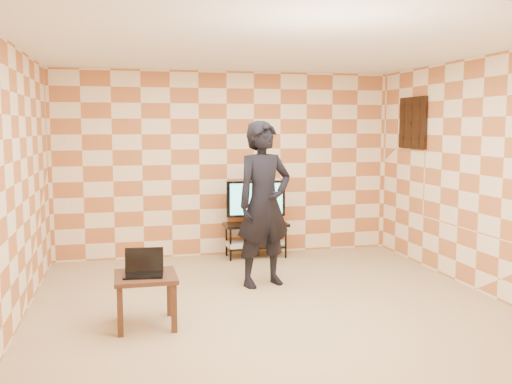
# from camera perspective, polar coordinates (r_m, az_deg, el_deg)

# --- Properties ---
(floor) EXTENTS (5.00, 5.00, 0.00)m
(floor) POSITION_cam_1_polar(r_m,az_deg,el_deg) (6.25, 1.27, -11.16)
(floor) COLOR tan
(floor) RESTS_ON ground
(wall_back) EXTENTS (5.00, 0.02, 2.70)m
(wall_back) POSITION_cam_1_polar(r_m,az_deg,el_deg) (8.41, -2.93, 2.81)
(wall_back) COLOR beige
(wall_back) RESTS_ON ground
(wall_front) EXTENTS (5.00, 0.02, 2.70)m
(wall_front) POSITION_cam_1_polar(r_m,az_deg,el_deg) (3.62, 11.14, -2.36)
(wall_front) COLOR beige
(wall_front) RESTS_ON ground
(wall_left) EXTENTS (0.02, 5.00, 2.70)m
(wall_left) POSITION_cam_1_polar(r_m,az_deg,el_deg) (5.88, -23.03, 0.65)
(wall_left) COLOR beige
(wall_left) RESTS_ON ground
(wall_right) EXTENTS (0.02, 5.00, 2.70)m
(wall_right) POSITION_cam_1_polar(r_m,az_deg,el_deg) (7.02, 21.48, 1.60)
(wall_right) COLOR beige
(wall_right) RESTS_ON ground
(ceiling) EXTENTS (5.00, 5.00, 0.02)m
(ceiling) POSITION_cam_1_polar(r_m,az_deg,el_deg) (6.00, 1.33, 14.20)
(ceiling) COLOR white
(ceiling) RESTS_ON wall_back
(wall_art) EXTENTS (0.04, 0.72, 0.72)m
(wall_art) POSITION_cam_1_polar(r_m,az_deg,el_deg) (8.31, 15.40, 6.67)
(wall_art) COLOR black
(wall_art) RESTS_ON wall_right
(tv_stand) EXTENTS (0.92, 0.42, 0.50)m
(tv_stand) POSITION_cam_1_polar(r_m,az_deg,el_deg) (8.32, -0.01, -4.07)
(tv_stand) COLOR black
(tv_stand) RESTS_ON floor
(tv) EXTENTS (0.86, 0.18, 0.62)m
(tv) POSITION_cam_1_polar(r_m,az_deg,el_deg) (8.25, -0.01, -0.79)
(tv) COLOR black
(tv) RESTS_ON tv_stand
(dvd_player) EXTENTS (0.43, 0.32, 0.07)m
(dvd_player) POSITION_cam_1_polar(r_m,az_deg,el_deg) (8.28, -1.43, -5.24)
(dvd_player) COLOR silver
(dvd_player) RESTS_ON tv_stand
(game_console) EXTENTS (0.25, 0.20, 0.05)m
(game_console) POSITION_cam_1_polar(r_m,az_deg,el_deg) (8.43, 2.15, -5.09)
(game_console) COLOR silver
(game_console) RESTS_ON tv_stand
(side_table) EXTENTS (0.59, 0.59, 0.50)m
(side_table) POSITION_cam_1_polar(r_m,az_deg,el_deg) (5.60, -10.97, -9.00)
(side_table) COLOR #321F15
(side_table) RESTS_ON floor
(laptop) EXTENTS (0.39, 0.32, 0.24)m
(laptop) POSITION_cam_1_polar(r_m,az_deg,el_deg) (5.57, -11.15, -7.60)
(laptop) COLOR black
(laptop) RESTS_ON side_table
(person) EXTENTS (0.83, 0.66, 1.97)m
(person) POSITION_cam_1_polar(r_m,az_deg,el_deg) (6.77, 0.80, -1.21)
(person) COLOR black
(person) RESTS_ON floor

